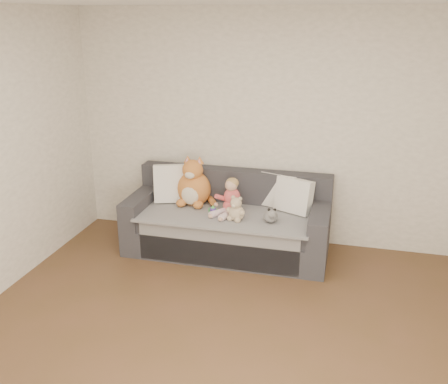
# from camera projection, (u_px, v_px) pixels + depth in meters

# --- Properties ---
(room_shell) EXTENTS (5.00, 5.00, 5.00)m
(room_shell) POSITION_uv_depth(u_px,v_px,m) (226.00, 190.00, 3.62)
(room_shell) COLOR brown
(room_shell) RESTS_ON ground
(sofa) EXTENTS (2.20, 0.94, 0.85)m
(sofa) POSITION_uv_depth(u_px,v_px,m) (228.00, 224.00, 5.54)
(sofa) COLOR #2D2D32
(sofa) RESTS_ON ground
(cushion_left) EXTENTS (0.51, 0.36, 0.44)m
(cushion_left) POSITION_uv_depth(u_px,v_px,m) (175.00, 183.00, 5.69)
(cushion_left) COLOR white
(cushion_left) RESTS_ON sofa
(cushion_right_back) EXTENTS (0.45, 0.30, 0.39)m
(cushion_right_back) POSITION_uv_depth(u_px,v_px,m) (278.00, 191.00, 5.53)
(cushion_right_back) COLOR white
(cushion_right_back) RESTS_ON sofa
(cushion_right_front) EXTENTS (0.45, 0.33, 0.39)m
(cushion_right_front) POSITION_uv_depth(u_px,v_px,m) (294.00, 196.00, 5.38)
(cushion_right_front) COLOR white
(cushion_right_front) RESTS_ON sofa
(toddler) EXTENTS (0.30, 0.40, 0.39)m
(toddler) POSITION_uv_depth(u_px,v_px,m) (230.00, 199.00, 5.35)
(toddler) COLOR #E1574F
(toddler) RESTS_ON sofa
(plush_cat) EXTENTS (0.47, 0.39, 0.58)m
(plush_cat) POSITION_uv_depth(u_px,v_px,m) (194.00, 186.00, 5.60)
(plush_cat) COLOR #C6752C
(plush_cat) RESTS_ON sofa
(teddy_bear) EXTENTS (0.21, 0.17, 0.27)m
(teddy_bear) POSITION_uv_depth(u_px,v_px,m) (236.00, 211.00, 5.18)
(teddy_bear) COLOR tan
(teddy_bear) RESTS_ON sofa
(plush_cow) EXTENTS (0.15, 0.22, 0.18)m
(plush_cow) POSITION_uv_depth(u_px,v_px,m) (271.00, 216.00, 5.14)
(plush_cow) COLOR white
(plush_cow) RESTS_ON sofa
(sippy_cup) EXTENTS (0.10, 0.06, 0.11)m
(sippy_cup) POSITION_uv_depth(u_px,v_px,m) (213.00, 210.00, 5.32)
(sippy_cup) COLOR #52399C
(sippy_cup) RESTS_ON sofa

